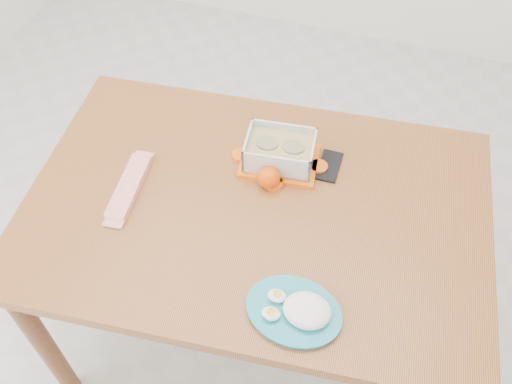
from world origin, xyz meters
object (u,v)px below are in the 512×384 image
(rice_plate, at_px, (298,310))
(food_container, at_px, (280,152))
(dining_table, at_px, (256,224))
(orange_fruit, at_px, (269,177))
(smartphone, at_px, (329,166))

(rice_plate, bearing_deg, food_container, 116.89)
(rice_plate, bearing_deg, dining_table, 130.10)
(orange_fruit, height_order, smartphone, orange_fruit)
(food_container, distance_m, smartphone, 0.15)
(rice_plate, relative_size, smartphone, 2.09)
(orange_fruit, xyz_separation_m, rice_plate, (0.19, -0.37, -0.01))
(dining_table, relative_size, rice_plate, 5.39)
(smartphone, bearing_deg, dining_table, -128.87)
(dining_table, relative_size, smartphone, 11.26)
(dining_table, distance_m, smartphone, 0.28)
(dining_table, height_order, rice_plate, rice_plate)
(food_container, xyz_separation_m, smartphone, (0.15, 0.03, -0.04))
(orange_fruit, distance_m, smartphone, 0.20)
(rice_plate, bearing_deg, orange_fruit, 122.15)
(rice_plate, xyz_separation_m, smartphone, (-0.04, 0.49, -0.02))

